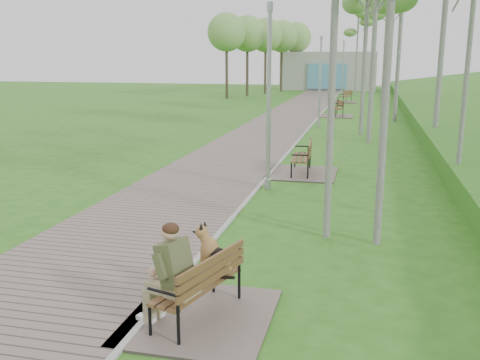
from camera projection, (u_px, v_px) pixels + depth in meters
The scene contains 15 objects.
ground at pixel (200, 256), 9.65m from camera, with size 120.00×120.00×0.00m, color #2B601A.
walkway at pixel (285, 119), 30.41m from camera, with size 3.50×67.00×0.04m, color #74655E.
kerb at pixel (316, 120), 30.02m from camera, with size 0.10×67.00×0.05m, color #999993.
building_north at pixel (329, 71), 57.84m from camera, with size 10.00×5.20×4.00m.
bench_main at pixel (192, 287), 7.24m from camera, with size 1.92×2.14×1.68m.
bench_second at pixel (301, 166), 16.36m from camera, with size 2.06×2.29×1.26m.
bench_third at pixel (336, 113), 32.13m from camera, with size 1.95×2.16×1.19m.
bench_far at pixel (345, 100), 41.99m from camera, with size 1.87×2.07×1.15m.
lamp_post_near at pixel (269, 105), 14.04m from camera, with size 0.19×0.19×4.87m.
lamp_post_second at pixel (320, 85), 26.86m from camera, with size 0.17×0.17×4.50m.
lamp_post_third at pixel (332, 72), 35.84m from camera, with size 0.21×0.21×5.41m.
lamp_post_far at pixel (343, 70), 49.18m from camera, with size 0.19×0.19×4.92m.
pedestrian_near at pixel (332, 87), 47.02m from camera, with size 0.67×0.44×1.83m, color white.
birch_far_b at pixel (388, 6), 37.06m from camera, with size 2.44×2.44×8.84m.
birch_distant_a at pixel (359, 16), 46.81m from camera, with size 2.44×2.44×8.89m.
Camera 1 is at (2.80, -8.67, 3.52)m, focal length 40.00 mm.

